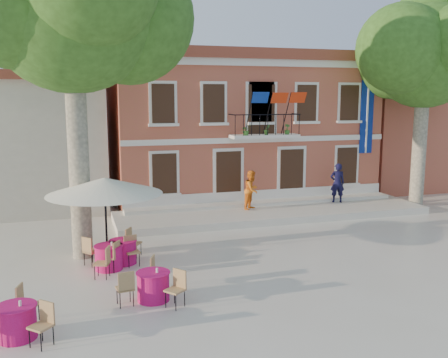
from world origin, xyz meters
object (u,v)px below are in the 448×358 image
at_px(cafe_table_2, 17,320).
at_px(cafe_table_3, 123,251).
at_px(plane_tree_west, 71,5).
at_px(plane_tree_east, 425,57).
at_px(pedestrian_orange, 252,190).
at_px(pedestrian_navy, 337,183).
at_px(patio_umbrella, 105,186).
at_px(cafe_table_0, 109,256).
at_px(cafe_table_1, 153,285).

bearing_deg(cafe_table_2, cafe_table_3, 58.24).
distance_m(plane_tree_west, plane_tree_east, 16.16).
bearing_deg(pedestrian_orange, plane_tree_east, -46.19).
bearing_deg(pedestrian_navy, cafe_table_2, 51.88).
relative_size(patio_umbrella, cafe_table_0, 2.00).
bearing_deg(cafe_table_1, cafe_table_0, 108.75).
height_order(pedestrian_orange, cafe_table_3, pedestrian_orange).
relative_size(patio_umbrella, cafe_table_3, 2.02).
distance_m(pedestrian_orange, cafe_table_2, 12.99).
height_order(patio_umbrella, cafe_table_1, patio_umbrella).
xyz_separation_m(cafe_table_1, cafe_table_2, (-3.21, -1.22, 0.00)).
height_order(plane_tree_west, cafe_table_2, plane_tree_west).
bearing_deg(patio_umbrella, cafe_table_1, -75.80).
distance_m(plane_tree_east, pedestrian_navy, 7.13).
bearing_deg(cafe_table_3, cafe_table_0, -136.88).
height_order(plane_tree_east, patio_umbrella, plane_tree_east).
bearing_deg(plane_tree_east, pedestrian_orange, 176.64).
height_order(pedestrian_orange, cafe_table_0, pedestrian_orange).
distance_m(patio_umbrella, cafe_table_2, 5.78).
bearing_deg(cafe_table_2, plane_tree_west, 74.56).
xyz_separation_m(patio_umbrella, cafe_table_1, (0.93, -3.68, -2.04)).
distance_m(pedestrian_orange, cafe_table_1, 10.01).
xyz_separation_m(pedestrian_orange, cafe_table_3, (-6.19, -4.95, -0.76)).
relative_size(pedestrian_navy, pedestrian_orange, 1.07).
relative_size(plane_tree_west, pedestrian_navy, 5.82).
distance_m(cafe_table_1, cafe_table_3, 3.26).
relative_size(plane_tree_west, cafe_table_0, 5.94).
xyz_separation_m(plane_tree_west, cafe_table_3, (1.22, -1.09, -7.66)).
bearing_deg(patio_umbrella, plane_tree_west, 140.23).
xyz_separation_m(plane_tree_east, pedestrian_orange, (-8.37, 0.49, -5.95)).
height_order(plane_tree_east, cafe_table_0, plane_tree_east).
xyz_separation_m(patio_umbrella, cafe_table_3, (0.47, -0.46, -2.05)).
relative_size(plane_tree_east, cafe_table_2, 5.35).
relative_size(plane_tree_west, plane_tree_east, 1.13).
distance_m(cafe_table_1, cafe_table_2, 3.44).
distance_m(plane_tree_west, cafe_table_2, 9.57).
xyz_separation_m(patio_umbrella, pedestrian_navy, (11.07, 4.69, -1.23)).
height_order(cafe_table_1, cafe_table_2, same).
bearing_deg(cafe_table_0, cafe_table_2, -119.61).
xyz_separation_m(plane_tree_west, cafe_table_1, (1.68, -4.31, -7.65)).
height_order(plane_tree_west, plane_tree_east, plane_tree_west).
bearing_deg(plane_tree_east, cafe_table_3, -162.98).
height_order(pedestrian_navy, cafe_table_3, pedestrian_navy).
bearing_deg(patio_umbrella, pedestrian_navy, 22.98).
distance_m(cafe_table_2, cafe_table_3, 5.23).
xyz_separation_m(plane_tree_west, plane_tree_east, (15.78, 3.37, -0.95)).
height_order(cafe_table_1, cafe_table_3, same).
bearing_deg(cafe_table_0, patio_umbrella, 89.39).
bearing_deg(cafe_table_1, pedestrian_orange, 54.98).
bearing_deg(cafe_table_0, pedestrian_orange, 38.99).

